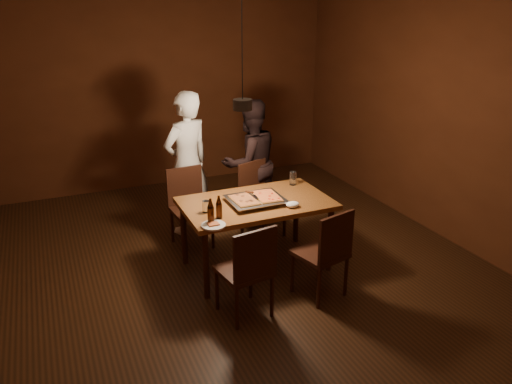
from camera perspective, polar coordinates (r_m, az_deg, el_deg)
name	(u,v)px	position (r m, az deg, el deg)	size (l,w,h in m)	color
room_shell	(243,141)	(4.80, -1.50, 5.85)	(6.00, 6.00, 6.00)	#3A1F0F
dining_table	(256,208)	(5.10, 0.00, -1.82)	(1.50, 0.90, 0.75)	brown
chair_far_left	(188,200)	(5.74, -7.74, -0.86)	(0.45, 0.45, 0.49)	#38190F
chair_far_right	(258,192)	(5.91, 0.26, -0.02)	(0.54, 0.54, 0.49)	#38190F
chair_near_left	(249,264)	(4.33, -0.82, -8.25)	(0.48, 0.48, 0.49)	#38190F
chair_near_right	(327,247)	(4.66, 8.12, -6.21)	(0.51, 0.51, 0.49)	#38190F
pizza_tray	(256,201)	(5.02, -0.02, -0.98)	(0.55, 0.45, 0.05)	silver
pizza_meat	(244,200)	(4.95, -1.35, -0.89)	(0.22, 0.35, 0.02)	maroon
pizza_cheese	(267,196)	(5.05, 1.25, -0.45)	(0.23, 0.36, 0.02)	gold
spatula	(256,197)	(5.02, 0.04, -0.54)	(0.09, 0.24, 0.04)	silver
beer_bottle_a	(211,211)	(4.55, -5.21, -2.17)	(0.06, 0.06, 0.24)	black
beer_bottle_b	(219,207)	(4.65, -4.26, -1.73)	(0.06, 0.06, 0.22)	black
water_glass_left	(206,206)	(4.81, -5.72, -1.66)	(0.07, 0.07, 0.12)	silver
water_glass_right	(293,178)	(5.52, 4.24, 1.58)	(0.07, 0.07, 0.15)	silver
plate_slice	(213,225)	(4.53, -4.89, -3.80)	(0.22, 0.22, 0.03)	white
napkin	(293,204)	(4.93, 4.21, -1.43)	(0.14, 0.11, 0.06)	white
diner_white	(187,164)	(5.95, -7.87, 3.23)	(0.63, 0.41, 1.72)	white
diner_dark	(250,163)	(6.17, -0.66, 3.35)	(0.76, 0.60, 1.57)	black
pendant_lamp	(243,103)	(4.72, -1.54, 10.08)	(0.18, 0.18, 1.10)	black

